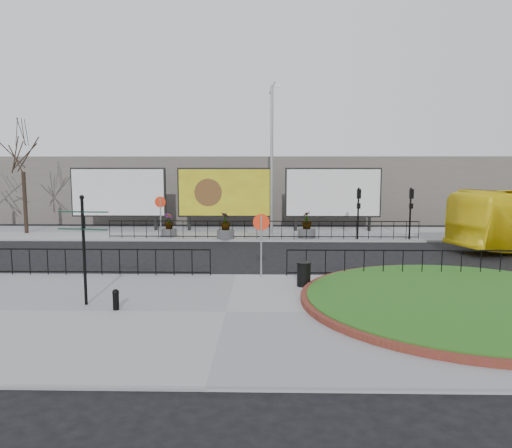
{
  "coord_description": "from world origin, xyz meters",
  "views": [
    {
      "loc": [
        1.21,
        -19.43,
        4.54
      ],
      "look_at": [
        0.74,
        2.1,
        1.89
      ],
      "focal_mm": 35.0,
      "sensor_mm": 36.0,
      "label": 1
    }
  ],
  "objects_px": {
    "billboard_mid": "(225,193)",
    "fingerpost_sign": "(84,239)",
    "bollard": "(116,298)",
    "lamp_post": "(272,158)",
    "litter_bin": "(304,274)",
    "planter_b": "(226,229)",
    "planter_a": "(169,228)",
    "planter_c": "(307,228)"
  },
  "relations": [
    {
      "from": "fingerpost_sign",
      "to": "bollard",
      "type": "height_order",
      "value": "fingerpost_sign"
    },
    {
      "from": "bollard",
      "to": "planter_b",
      "type": "height_order",
      "value": "planter_b"
    },
    {
      "from": "fingerpost_sign",
      "to": "planter_b",
      "type": "distance_m",
      "value": 14.19
    },
    {
      "from": "billboard_mid",
      "to": "fingerpost_sign",
      "type": "height_order",
      "value": "billboard_mid"
    },
    {
      "from": "planter_a",
      "to": "planter_c",
      "type": "bearing_deg",
      "value": -2.59
    },
    {
      "from": "fingerpost_sign",
      "to": "litter_bin",
      "type": "xyz_separation_m",
      "value": [
        7.0,
        2.51,
        -1.64
      ]
    },
    {
      "from": "litter_bin",
      "to": "planter_b",
      "type": "height_order",
      "value": "planter_b"
    },
    {
      "from": "lamp_post",
      "to": "planter_a",
      "type": "xyz_separation_m",
      "value": [
        -6.19,
        -0.8,
        -4.18
      ]
    },
    {
      "from": "billboard_mid",
      "to": "lamp_post",
      "type": "height_order",
      "value": "lamp_post"
    },
    {
      "from": "fingerpost_sign",
      "to": "bollard",
      "type": "relative_size",
      "value": 5.4
    },
    {
      "from": "lamp_post",
      "to": "billboard_mid",
      "type": "bearing_deg",
      "value": 146.75
    },
    {
      "from": "planter_a",
      "to": "planter_c",
      "type": "relative_size",
      "value": 0.88
    },
    {
      "from": "billboard_mid",
      "to": "fingerpost_sign",
      "type": "relative_size",
      "value": 1.8
    },
    {
      "from": "fingerpost_sign",
      "to": "planter_a",
      "type": "height_order",
      "value": "fingerpost_sign"
    },
    {
      "from": "billboard_mid",
      "to": "lamp_post",
      "type": "distance_m",
      "value": 4.23
    },
    {
      "from": "bollard",
      "to": "planter_b",
      "type": "distance_m",
      "value": 14.43
    },
    {
      "from": "billboard_mid",
      "to": "planter_b",
      "type": "relative_size",
      "value": 3.98
    },
    {
      "from": "planter_c",
      "to": "planter_b",
      "type": "bearing_deg",
      "value": -174.9
    },
    {
      "from": "planter_a",
      "to": "billboard_mid",
      "type": "bearing_deg",
      "value": 41.09
    },
    {
      "from": "planter_a",
      "to": "planter_b",
      "type": "xyz_separation_m",
      "value": [
        3.48,
        -0.8,
        0.05
      ]
    },
    {
      "from": "bollard",
      "to": "lamp_post",
      "type": "bearing_deg",
      "value": 73.01
    },
    {
      "from": "fingerpost_sign",
      "to": "planter_b",
      "type": "relative_size",
      "value": 2.21
    },
    {
      "from": "lamp_post",
      "to": "fingerpost_sign",
      "type": "xyz_separation_m",
      "value": [
        -5.96,
        -15.33,
        -2.63
      ]
    },
    {
      "from": "planter_a",
      "to": "planter_c",
      "type": "distance_m",
      "value": 8.27
    },
    {
      "from": "bollard",
      "to": "planter_a",
      "type": "bearing_deg",
      "value": 95.06
    },
    {
      "from": "planter_c",
      "to": "litter_bin",
      "type": "bearing_deg",
      "value": -95.05
    },
    {
      "from": "fingerpost_sign",
      "to": "planter_c",
      "type": "relative_size",
      "value": 2.16
    },
    {
      "from": "lamp_post",
      "to": "fingerpost_sign",
      "type": "relative_size",
      "value": 2.68
    },
    {
      "from": "bollard",
      "to": "billboard_mid",
      "type": "bearing_deg",
      "value": 84.1
    },
    {
      "from": "bollard",
      "to": "litter_bin",
      "type": "relative_size",
      "value": 0.73
    },
    {
      "from": "litter_bin",
      "to": "planter_c",
      "type": "distance_m",
      "value": 11.69
    },
    {
      "from": "billboard_mid",
      "to": "litter_bin",
      "type": "relative_size",
      "value": 7.09
    },
    {
      "from": "billboard_mid",
      "to": "fingerpost_sign",
      "type": "xyz_separation_m",
      "value": [
        -2.95,
        -17.3,
        -0.4
      ]
    },
    {
      "from": "billboard_mid",
      "to": "litter_bin",
      "type": "bearing_deg",
      "value": -74.69
    },
    {
      "from": "litter_bin",
      "to": "planter_b",
      "type": "bearing_deg",
      "value": 108.48
    },
    {
      "from": "planter_a",
      "to": "litter_bin",
      "type": "bearing_deg",
      "value": -58.98
    },
    {
      "from": "fingerpost_sign",
      "to": "bollard",
      "type": "distance_m",
      "value": 2.12
    },
    {
      "from": "planter_a",
      "to": "planter_b",
      "type": "bearing_deg",
      "value": -12.95
    },
    {
      "from": "lamp_post",
      "to": "litter_bin",
      "type": "bearing_deg",
      "value": -85.35
    },
    {
      "from": "lamp_post",
      "to": "litter_bin",
      "type": "distance_m",
      "value": 13.55
    },
    {
      "from": "lamp_post",
      "to": "bollard",
      "type": "bearing_deg",
      "value": -106.99
    },
    {
      "from": "lamp_post",
      "to": "planter_b",
      "type": "relative_size",
      "value": 5.93
    }
  ]
}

